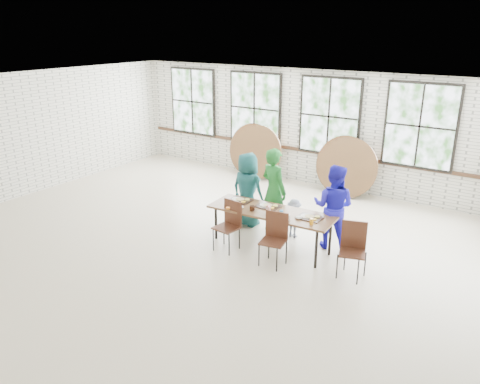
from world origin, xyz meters
name	(u,v)px	position (x,y,z in m)	size (l,w,h in m)	color
room	(329,118)	(0.00, 4.44, 1.83)	(12.00, 12.00, 12.00)	beige
dining_table	(271,213)	(0.59, 0.58, 0.69)	(2.44, 0.94, 0.74)	brown
chair_near_left	(230,221)	(-0.03, 0.09, 0.56)	(0.47, 0.45, 0.95)	#462417
chair_near_right	(275,234)	(0.97, 0.05, 0.56)	(0.49, 0.47, 0.95)	#462417
chair_spare	(353,245)	(2.27, 0.41, 0.56)	(0.52, 0.51, 0.95)	#462417
adult_teal	(248,190)	(-0.37, 1.23, 0.79)	(0.77, 0.50, 1.57)	#196050
adult_green	(274,191)	(0.26, 1.23, 0.88)	(0.64, 0.42, 1.76)	#1D6D28
toddler	(294,218)	(0.74, 1.23, 0.40)	(0.51, 0.30, 0.79)	#142440
adult_blue	(333,207)	(1.55, 1.23, 0.82)	(0.79, 0.62, 1.63)	#211CC9
tabletop_clutter	(274,211)	(0.67, 0.55, 0.77)	(1.98, 0.63, 0.11)	black
round_tops_leaning	(298,159)	(-0.69, 4.16, 0.73)	(4.33, 0.49, 1.48)	brown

